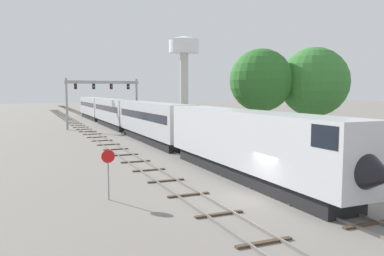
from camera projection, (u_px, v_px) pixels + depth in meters
ground_plane at (257, 198)px, 22.72m from camera, size 400.00×400.00×0.00m
track_main at (103, 122)px, 78.46m from camera, size 2.60×200.00×0.16m
track_near at (90, 133)px, 57.99m from camera, size 2.60×160.00×0.16m
passenger_train at (129, 115)px, 58.32m from camera, size 3.04×89.20×4.80m
signal_gantry at (103, 92)px, 64.97m from camera, size 12.10×0.49×8.27m
water_tower at (184, 52)px, 120.34m from camera, size 9.41×9.41×23.12m
stop_sign at (108, 167)px, 22.12m from camera, size 0.76×0.08×2.88m
trackside_tree_left at (261, 80)px, 46.14m from camera, size 7.41×7.41×11.15m
trackside_tree_mid at (314, 82)px, 47.25m from camera, size 8.33×8.33×11.44m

